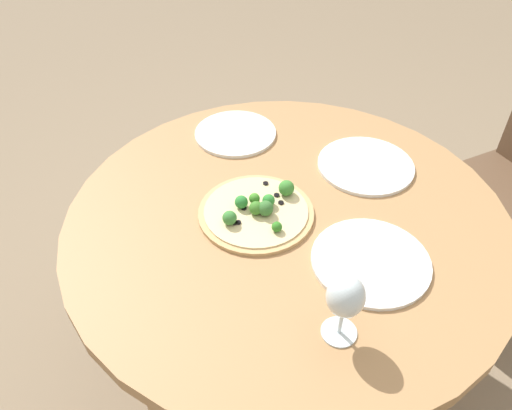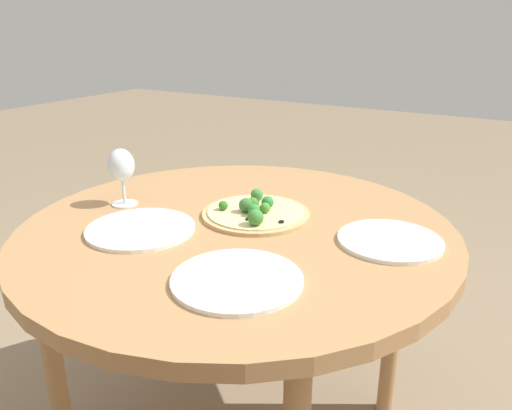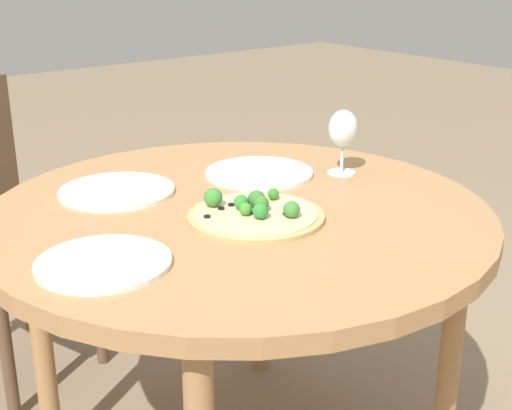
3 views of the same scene
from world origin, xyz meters
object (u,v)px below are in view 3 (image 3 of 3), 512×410
Objects in this scene: plate_far at (259,173)px; wine_glass at (343,130)px; plate_near at (117,191)px; plate_side at (103,263)px; pizza at (255,213)px.

wine_glass is at bearing 54.77° from plate_far.
plate_near is 1.09× the size of plate_side.
pizza is 0.35m from plate_near.
plate_far is at bearing 113.74° from plate_side.
plate_side is (0.24, -0.55, 0.00)m from plate_far.
wine_glass is 0.56m from plate_near.
plate_near is at bearing 148.41° from plate_side.
pizza is 1.07× the size of plate_far.
plate_far and plate_side have the same top height.
wine_glass is 0.61× the size of plate_near.
wine_glass is (-0.11, 0.36, 0.10)m from pizza.
wine_glass reaches higher than plate_side.
wine_glass is 0.66× the size of plate_side.
pizza is 0.30m from plate_far.
plate_side is (0.34, -0.21, -0.00)m from plate_near.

